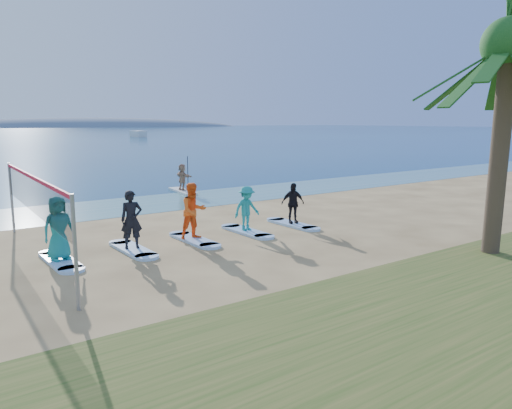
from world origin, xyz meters
TOP-DOWN VIEW (x-y plane):
  - ground at (0.00, 0.00)m, footprint 600.00×600.00m
  - shallow_water at (0.00, 10.50)m, footprint 600.00×600.00m
  - island_ridge at (95.00, 300.00)m, footprint 220.00×56.00m
  - volleyball_net at (-6.02, 3.09)m, footprint 0.51×9.08m
  - palm_tree at (5.19, -4.18)m, footprint 5.60×5.60m
  - paddleboard at (3.90, 13.05)m, footprint 1.14×3.07m
  - paddleboarder at (3.90, 13.05)m, footprint 0.55×1.40m
  - boat_offshore_b at (39.64, 103.28)m, footprint 2.33×5.99m
  - surfboard_0 at (-5.54, 2.55)m, footprint 0.70×2.20m
  - student_0 at (-5.54, 2.55)m, footprint 0.97×0.71m
  - surfboard_1 at (-3.39, 2.55)m, footprint 0.70×2.20m
  - student_1 at (-3.39, 2.55)m, footprint 0.73×0.56m
  - surfboard_2 at (-1.24, 2.55)m, footprint 0.70×2.20m
  - student_2 at (-1.24, 2.55)m, footprint 0.93×0.74m
  - surfboard_3 at (0.91, 2.55)m, footprint 0.70×2.20m
  - student_3 at (0.91, 2.55)m, footprint 1.03×0.60m
  - surfboard_4 at (3.06, 2.55)m, footprint 0.70×2.20m
  - student_4 at (3.06, 2.55)m, footprint 0.98×0.66m

SIDE VIEW (x-z plane):
  - ground at x=0.00m, z-range 0.00..0.00m
  - island_ridge at x=95.00m, z-range -9.00..9.00m
  - boat_offshore_b at x=39.64m, z-range -0.75..0.75m
  - shallow_water at x=0.00m, z-range 0.01..0.01m
  - surfboard_0 at x=-5.54m, z-range 0.00..0.09m
  - surfboard_1 at x=-3.39m, z-range 0.00..0.09m
  - surfboard_2 at x=-1.24m, z-range 0.00..0.09m
  - surfboard_3 at x=0.91m, z-range 0.00..0.09m
  - surfboard_4 at x=3.06m, z-range 0.00..0.09m
  - paddleboard at x=3.90m, z-range 0.00..0.12m
  - paddleboarder at x=3.90m, z-range 0.12..1.60m
  - student_4 at x=3.06m, z-range 0.09..1.64m
  - student_3 at x=0.91m, z-range 0.09..1.68m
  - student_1 at x=-3.39m, z-range 0.09..1.88m
  - student_0 at x=-5.54m, z-range 0.09..1.90m
  - student_2 at x=-1.24m, z-range 0.09..1.96m
  - volleyball_net at x=-6.02m, z-range 0.65..3.15m
  - palm_tree at x=5.19m, z-range 2.39..9.69m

